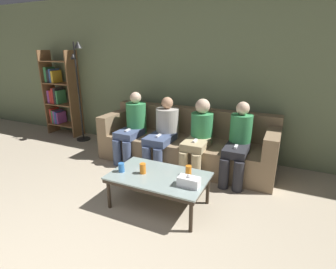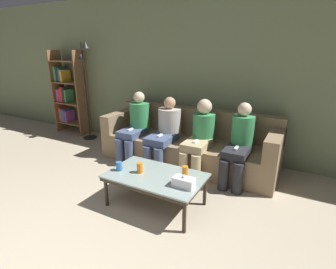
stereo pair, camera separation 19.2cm
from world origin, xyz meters
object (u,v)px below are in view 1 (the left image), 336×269
(coffee_table, at_px, (159,178))
(seated_person_mid_right, at_px, (199,135))
(cup_far_center, at_px, (121,167))
(seated_person_left_end, at_px, (133,125))
(bookshelf, at_px, (59,95))
(couch, at_px, (186,144))
(standing_lamp, at_px, (79,82))
(cup_near_left, at_px, (188,171))
(tissue_box, at_px, (189,182))
(cup_near_right, at_px, (143,168))
(seated_person_mid_left, at_px, (164,130))
(seated_person_right_end, at_px, (238,141))

(coffee_table, distance_m, seated_person_mid_right, 1.07)
(cup_far_center, bearing_deg, seated_person_mid_right, 65.53)
(cup_far_center, distance_m, seated_person_left_end, 1.31)
(coffee_table, bearing_deg, bookshelf, 153.21)
(couch, height_order, standing_lamp, standing_lamp)
(couch, height_order, cup_near_left, couch)
(tissue_box, bearing_deg, couch, 112.27)
(couch, bearing_deg, cup_near_left, -67.64)
(tissue_box, xyz_separation_m, seated_person_left_end, (-1.39, 1.15, 0.13))
(cup_near_right, height_order, standing_lamp, standing_lamp)
(coffee_table, bearing_deg, seated_person_mid_left, 113.26)
(seated_person_mid_left, bearing_deg, standing_lamp, 169.25)
(cup_near_left, height_order, seated_person_right_end, seated_person_right_end)
(tissue_box, distance_m, seated_person_left_end, 1.81)
(standing_lamp, height_order, seated_person_right_end, standing_lamp)
(tissue_box, bearing_deg, standing_lamp, 151.50)
(couch, distance_m, cup_far_center, 1.41)
(coffee_table, xyz_separation_m, tissue_box, (0.39, -0.09, 0.09))
(cup_far_center, height_order, seated_person_mid_left, seated_person_mid_left)
(standing_lamp, height_order, seated_person_mid_left, standing_lamp)
(couch, distance_m, cup_near_left, 1.25)
(cup_near_right, height_order, tissue_box, tissue_box)
(cup_near_right, bearing_deg, seated_person_left_end, 126.84)
(cup_near_right, bearing_deg, standing_lamp, 146.58)
(standing_lamp, xyz_separation_m, seated_person_mid_left, (1.93, -0.37, -0.58))
(cup_near_right, distance_m, seated_person_mid_right, 1.13)
(couch, relative_size, tissue_box, 12.13)
(cup_near_right, bearing_deg, seated_person_right_end, 52.21)
(couch, height_order, cup_far_center, couch)
(couch, height_order, cup_near_right, couch)
(standing_lamp, xyz_separation_m, seated_person_left_end, (1.37, -0.35, -0.57))
(cup_far_center, bearing_deg, couch, 79.86)
(cup_near_right, xyz_separation_m, seated_person_right_end, (0.84, 1.08, 0.10))
(seated_person_left_end, xyz_separation_m, seated_person_mid_left, (0.55, -0.01, -0.01))
(tissue_box, bearing_deg, cup_near_right, 174.82)
(cup_near_left, distance_m, seated_person_mid_right, 0.94)
(seated_person_mid_left, xyz_separation_m, seated_person_mid_right, (0.55, 0.00, 0.01))
(tissue_box, distance_m, standing_lamp, 3.22)
(cup_near_left, relative_size, seated_person_mid_left, 0.11)
(couch, xyz_separation_m, cup_near_left, (0.47, -1.14, 0.14))
(couch, bearing_deg, cup_far_center, -100.14)
(seated_person_left_end, bearing_deg, cup_far_center, -63.44)
(cup_near_left, xyz_separation_m, seated_person_mid_right, (-0.19, 0.91, 0.11))
(couch, height_order, coffee_table, couch)
(cup_far_center, distance_m, tissue_box, 0.81)
(couch, xyz_separation_m, cup_near_right, (-0.01, -1.32, 0.14))
(seated_person_mid_right, height_order, seated_person_right_end, seated_person_right_end)
(tissue_box, xyz_separation_m, seated_person_mid_left, (-0.84, 1.13, 0.11))
(cup_near_left, bearing_deg, bookshelf, 157.20)
(cup_near_right, height_order, seated_person_mid_right, seated_person_mid_right)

